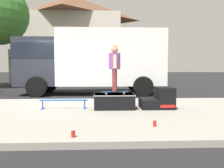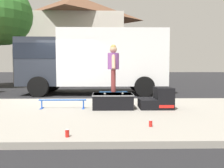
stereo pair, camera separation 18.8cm
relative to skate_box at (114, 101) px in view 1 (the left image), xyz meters
The scene contains 11 objects.
ground_plane 3.31m from the skate_box, 128.04° to the left, with size 140.00×140.00×0.00m, color black.
sidewalk_slab 2.09m from the skate_box, 168.70° to the right, with size 50.00×5.00×0.12m, color gray.
skate_box is the anchor object (origin of this frame).
kicker_ramp 1.30m from the skate_box, ahead, with size 0.92×0.73×0.60m.
grind_rail 1.42m from the skate_box, behind, with size 1.33×0.28×0.26m.
skateboard 0.25m from the skate_box, 66.22° to the right, with size 0.80×0.27×0.07m.
skater_kid 1.03m from the skate_box, 66.22° to the right, with size 0.32×0.67×1.31m.
soda_can 2.14m from the skate_box, 71.25° to the right, with size 0.07×0.07×0.13m.
soda_can_b 2.78m from the skate_box, 107.10° to the right, with size 0.07×0.07×0.13m.
box_truck 5.06m from the skate_box, 100.37° to the left, with size 6.91×2.63×3.05m.
house_behind 16.95m from the skate_box, 101.50° to the left, with size 9.54×8.23×8.40m.
Camera 1 is at (1.69, -8.89, 1.25)m, focal length 36.00 mm.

